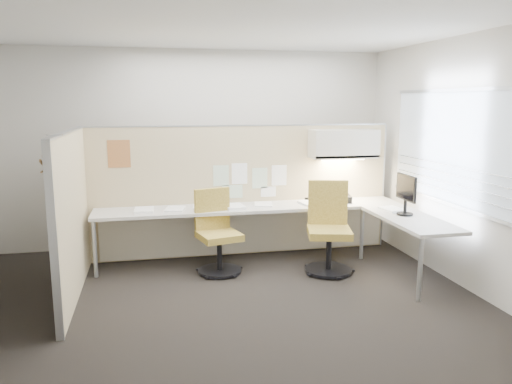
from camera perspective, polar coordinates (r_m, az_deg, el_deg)
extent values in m
cube|color=black|center=(5.41, -4.15, -12.28)|extent=(5.50, 4.50, 0.01)
cube|color=white|center=(5.06, -4.58, 18.61)|extent=(5.50, 4.50, 0.01)
cube|color=beige|center=(7.27, -6.78, 4.92)|extent=(5.50, 0.02, 2.80)
cube|color=beige|center=(2.87, 1.78, -3.23)|extent=(5.50, 0.02, 2.80)
cube|color=beige|center=(6.06, 22.41, 3.15)|extent=(0.02, 4.50, 2.80)
cube|color=#9CABB5|center=(6.03, 22.31, 4.57)|extent=(0.01, 2.80, 1.30)
cube|color=#C4B487|center=(6.77, -1.53, 0.11)|extent=(4.10, 0.06, 1.75)
cube|color=#C4B487|center=(5.65, -20.27, -2.59)|extent=(0.06, 2.20, 1.75)
cube|color=beige|center=(6.50, -0.55, -1.80)|extent=(4.00, 0.60, 0.04)
cube|color=beige|center=(6.13, 17.25, -3.00)|extent=(0.60, 1.47, 0.04)
cube|color=beige|center=(6.84, -1.00, -4.33)|extent=(3.90, 0.02, 0.64)
cylinder|color=#A5A8AA|center=(6.26, -17.95, -6.24)|extent=(0.05, 0.05, 0.69)
cylinder|color=#A5A8AA|center=(5.54, 18.25, -8.40)|extent=(0.05, 0.05, 0.69)
cylinder|color=#A5A8AA|center=(6.79, 12.01, -4.67)|extent=(0.05, 0.05, 0.69)
cube|color=beige|center=(6.87, 9.97, 5.45)|extent=(0.90, 0.36, 0.38)
cube|color=#FFEABF|center=(6.89, 9.91, 3.71)|extent=(0.60, 0.06, 0.02)
cube|color=#8CBF8C|center=(6.66, -4.02, 1.87)|extent=(0.21, 0.00, 0.28)
cube|color=white|center=(6.69, -1.90, 2.11)|extent=(0.21, 0.00, 0.28)
cube|color=#8CBF8C|center=(6.76, 0.44, 1.60)|extent=(0.21, 0.00, 0.28)
cube|color=white|center=(6.82, 2.65, 1.92)|extent=(0.21, 0.00, 0.28)
cube|color=#8CBF8C|center=(6.72, -2.73, 0.06)|extent=(0.28, 0.00, 0.18)
cube|color=white|center=(6.82, 1.42, 0.05)|extent=(0.21, 0.00, 0.14)
cube|color=orange|center=(6.57, -15.39, 4.23)|extent=(0.28, 0.00, 0.35)
cylinder|color=black|center=(6.20, -4.17, -8.94)|extent=(0.53, 0.53, 0.03)
cylinder|color=black|center=(6.14, -4.20, -7.14)|extent=(0.06, 0.06, 0.41)
cube|color=gold|center=(6.07, -4.22, -5.03)|extent=(0.57, 0.57, 0.08)
cube|color=gold|center=(6.21, -5.04, -1.90)|extent=(0.45, 0.17, 0.51)
cylinder|color=black|center=(6.26, 8.26, -8.81)|extent=(0.58, 0.58, 0.03)
cylinder|color=black|center=(6.20, 8.31, -6.86)|extent=(0.07, 0.07, 0.44)
cube|color=gold|center=(6.13, 8.37, -4.58)|extent=(0.62, 0.62, 0.09)
cube|color=gold|center=(6.29, 8.21, -1.18)|extent=(0.49, 0.18, 0.56)
cylinder|color=black|center=(6.25, 16.64, -2.41)|extent=(0.19, 0.19, 0.02)
cylinder|color=black|center=(6.23, 16.68, -1.68)|extent=(0.04, 0.04, 0.17)
cube|color=black|center=(6.19, 16.79, 0.50)|extent=(0.05, 0.46, 0.31)
cube|color=black|center=(6.19, 16.79, 0.50)|extent=(0.02, 0.42, 0.27)
cube|color=black|center=(6.82, 9.90, -0.78)|extent=(0.21, 0.21, 0.12)
cylinder|color=black|center=(6.80, 9.14, -0.49)|extent=(0.05, 0.17, 0.04)
cube|color=black|center=(6.84, 6.17, -0.86)|extent=(0.14, 0.09, 0.05)
cube|color=black|center=(6.84, 7.32, -0.84)|extent=(0.10, 0.06, 0.06)
cube|color=silver|center=(4.84, -22.07, 6.04)|extent=(0.14, 0.02, 0.02)
cylinder|color=silver|center=(4.86, -22.82, 5.00)|extent=(0.02, 0.02, 0.14)
cube|color=#AD7F4C|center=(4.87, -22.71, 3.47)|extent=(0.02, 0.41, 0.12)
cube|color=#AD7F4C|center=(4.91, -22.96, 3.03)|extent=(0.02, 0.41, 0.12)
cube|color=#9899A2|center=(4.92, -22.46, -3.41)|extent=(0.01, 0.07, 1.02)
cube|color=white|center=(6.36, -12.68, -2.00)|extent=(0.24, 0.31, 0.03)
cube|color=white|center=(6.35, -9.22, -1.93)|extent=(0.29, 0.34, 0.02)
cube|color=white|center=(6.37, -2.50, -1.71)|extent=(0.27, 0.33, 0.04)
cube|color=white|center=(6.57, 0.84, -1.41)|extent=(0.29, 0.34, 0.02)
cube|color=white|center=(6.67, 6.15, -1.26)|extent=(0.26, 0.33, 0.03)
cube|color=white|center=(6.48, 15.31, -1.91)|extent=(0.28, 0.33, 0.02)
cube|color=white|center=(6.43, -6.19, -1.70)|extent=(0.26, 0.32, 0.02)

